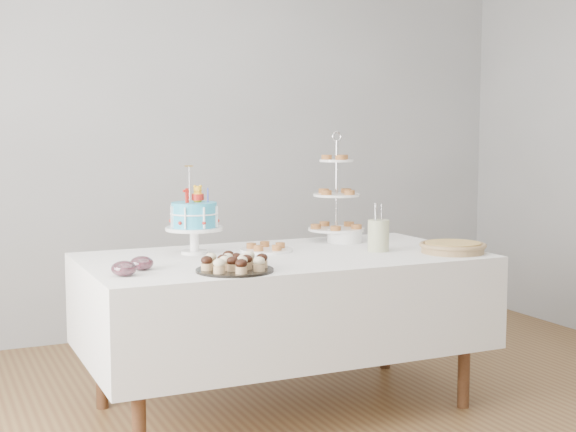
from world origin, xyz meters
name	(u,v)px	position (x,y,z in m)	size (l,w,h in m)	color
floor	(310,427)	(0.00, 0.00, 0.00)	(5.00, 5.00, 0.00)	brown
walls	(310,136)	(0.00, 0.00, 1.35)	(5.04, 4.04, 2.70)	gray
table	(283,301)	(0.00, 0.30, 0.54)	(1.92, 1.02, 0.77)	silver
birthday_cake	(194,230)	(-0.38, 0.51, 0.89)	(0.28, 0.28, 0.44)	white
cupcake_tray	(235,263)	(-0.38, -0.04, 0.81)	(0.34, 0.34, 0.08)	black
pie	(453,247)	(0.80, 0.01, 0.80)	(0.33, 0.33, 0.05)	#A38258
tiered_stand	(336,196)	(0.47, 0.63, 1.02)	(0.31, 0.31, 0.60)	silver
plate_stack	(345,236)	(0.49, 0.57, 0.81)	(0.19, 0.19, 0.07)	white
pastry_plate	(266,248)	(-0.03, 0.44, 0.79)	(0.27, 0.27, 0.04)	white
jam_bowl_a	(124,269)	(-0.84, 0.05, 0.80)	(0.11, 0.11, 0.06)	silver
jam_bowl_b	(142,263)	(-0.74, 0.17, 0.80)	(0.10, 0.10, 0.06)	silver
utensil_pitcher	(378,234)	(0.49, 0.21, 0.86)	(0.11, 0.11, 0.24)	beige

